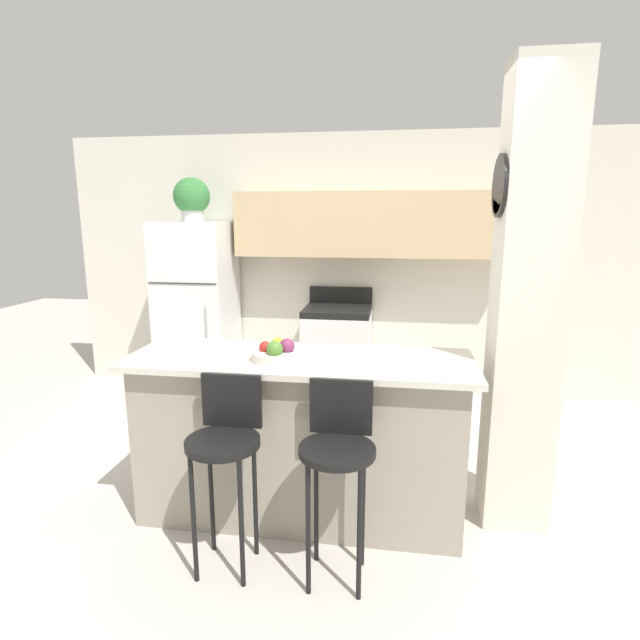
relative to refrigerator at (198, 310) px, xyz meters
name	(u,v)px	position (x,y,z in m)	size (l,w,h in m)	color
ground_plane	(300,512)	(1.40, -1.93, -0.85)	(14.00, 14.00, 0.00)	beige
wall_back	(354,251)	(1.52, 0.31, 0.58)	(5.60, 0.38, 2.55)	silver
pillar_right	(527,306)	(2.64, -1.78, 0.43)	(0.38, 0.33, 2.55)	silver
counter_bar	(300,437)	(1.40, -1.93, -0.36)	(1.96, 0.67, 0.98)	gray
refrigerator	(198,310)	(0.00, 0.00, 0.00)	(0.68, 0.66, 1.71)	white
stove_range	(337,353)	(1.39, 0.04, -0.39)	(0.63, 0.60, 1.07)	white
bar_stool_left	(226,444)	(1.12, -2.41, -0.19)	(0.37, 0.37, 0.98)	black
bar_stool_right	(338,452)	(1.68, -2.41, -0.19)	(0.37, 0.37, 0.98)	black
potted_plant_on_fridge	(192,198)	(0.00, 0.00, 1.08)	(0.34, 0.34, 0.41)	silver
fruit_bowl	(277,352)	(1.28, -2.00, 0.17)	(0.27, 0.27, 0.12)	silver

